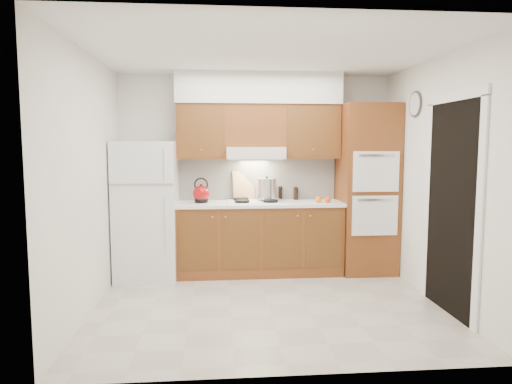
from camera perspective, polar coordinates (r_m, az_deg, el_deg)
floor at (r=4.96m, az=1.46°, el=-13.87°), size 3.60×3.60×0.00m
ceiling at (r=4.76m, az=1.55°, el=17.07°), size 3.60×3.60×0.00m
wall_back at (r=6.17m, az=-0.05°, el=2.40°), size 3.60×0.02×2.60m
wall_left at (r=4.83m, az=-20.25°, el=1.04°), size 0.02×3.00×2.60m
wall_right at (r=5.20m, az=21.62°, el=1.32°), size 0.02×3.00×2.60m
fridge at (r=5.90m, az=-13.47°, el=-2.22°), size 0.75×0.72×1.72m
base_cabinets at (r=5.99m, az=0.43°, el=-5.92°), size 2.11×0.60×0.90m
countertop at (r=5.90m, az=0.44°, el=-1.47°), size 2.13×0.62×0.04m
backsplash at (r=6.17m, az=0.19°, el=1.65°), size 2.11×0.03×0.56m
oven_cabinet at (r=6.16m, az=13.67°, el=0.36°), size 0.70×0.65×2.20m
upper_cab_left at (r=5.98m, az=-6.82°, el=7.51°), size 0.63×0.33×0.70m
upper_cab_right at (r=6.10m, az=6.84°, el=7.48°), size 0.73×0.33×0.70m
range_hood at (r=5.94m, az=-0.11°, el=4.91°), size 0.75×0.45×0.15m
upper_cab_over_hood at (r=6.00m, az=-0.16°, el=8.27°), size 0.75×0.33×0.55m
soffit at (r=6.03m, az=0.34°, el=12.79°), size 2.13×0.36×0.40m
cooktop at (r=5.92m, az=-0.06°, el=-1.20°), size 0.74×0.50×0.01m
doorway at (r=4.91m, az=23.20°, el=-1.93°), size 0.02×0.90×2.10m
wall_clock at (r=5.70m, az=19.31°, el=10.33°), size 0.02×0.30×0.30m
kettle at (r=5.88m, az=-6.87°, el=-0.21°), size 0.24×0.24×0.21m
cutting_board at (r=6.12m, az=-1.60°, el=0.87°), size 0.30×0.16×0.38m
stock_pot at (r=5.97m, az=1.34°, el=0.36°), size 0.29×0.29×0.26m
condiment_a at (r=6.18m, az=3.06°, el=-0.12°), size 0.07×0.07×0.18m
condiment_b at (r=6.20m, az=4.98°, el=-0.16°), size 0.07×0.07×0.17m
condiment_c at (r=6.17m, az=5.04°, el=-0.26°), size 0.06×0.06×0.16m
orange_near at (r=5.91m, az=8.97°, el=-0.95°), size 0.10×0.10×0.08m
orange_far at (r=5.92m, az=7.83°, el=-0.91°), size 0.10×0.10×0.08m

